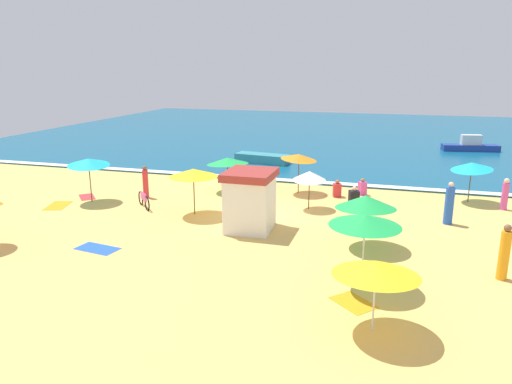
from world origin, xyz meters
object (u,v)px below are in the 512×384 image
(lifeguard_cabana, at_px, (250,200))
(beach_umbrella_1, at_px, (310,176))
(beachgoer_3, at_px, (337,189))
(beach_umbrella_5, at_px, (299,157))
(small_boat_1, at_px, (262,158))
(beachgoer_0, at_px, (362,188))
(beach_umbrella_7, at_px, (365,221))
(beachgoer_6, at_px, (145,182))
(beach_umbrella_9, at_px, (88,162))
(beachgoer_7, at_px, (449,205))
(beachgoer_2, at_px, (354,197))
(beach_umbrella_8, at_px, (366,202))
(small_boat_0, at_px, (470,146))
(beachgoer_1, at_px, (505,195))
(beach_umbrella_3, at_px, (472,166))
(beach_umbrella_4, at_px, (228,161))
(beach_umbrella_2, at_px, (193,173))
(beach_umbrella_6, at_px, (376,268))
(beachgoer_5, at_px, (504,254))
(parked_bicycle, at_px, (144,200))

(lifeguard_cabana, bearing_deg, beach_umbrella_1, 63.51)
(beachgoer_3, bearing_deg, beach_umbrella_5, 174.02)
(small_boat_1, bearing_deg, beachgoer_0, -41.56)
(beach_umbrella_7, bearing_deg, beachgoer_3, 101.21)
(beach_umbrella_7, distance_m, beachgoer_6, 14.00)
(beach_umbrella_5, xyz_separation_m, beach_umbrella_9, (-9.76, -4.69, 0.07))
(lifeguard_cabana, distance_m, beachgoer_7, 8.68)
(beachgoer_0, bearing_deg, beach_umbrella_1, -124.29)
(beachgoer_2, height_order, beachgoer_3, beachgoer_2)
(beachgoer_6, bearing_deg, beach_umbrella_5, 23.07)
(beachgoer_3, relative_size, beachgoer_7, 0.49)
(beach_umbrella_5, height_order, beachgoer_6, beach_umbrella_5)
(beach_umbrella_8, height_order, small_boat_0, beach_umbrella_8)
(beachgoer_3, bearing_deg, beachgoer_1, -0.80)
(beach_umbrella_7, bearing_deg, beachgoer_1, 60.42)
(lifeguard_cabana, relative_size, beach_umbrella_3, 0.89)
(beach_umbrella_1, bearing_deg, beachgoer_0, 55.71)
(beach_umbrella_4, distance_m, beach_umbrella_9, 7.15)
(beach_umbrella_2, relative_size, beachgoer_1, 1.98)
(beach_umbrella_6, xyz_separation_m, beach_umbrella_9, (-14.45, 8.69, 0.28))
(beach_umbrella_7, distance_m, beachgoer_7, 8.08)
(beach_umbrella_3, distance_m, beachgoer_5, 9.63)
(beach_umbrella_6, bearing_deg, beachgoer_0, 95.39)
(beach_umbrella_6, xyz_separation_m, beachgoer_7, (2.65, 9.98, -0.90))
(beach_umbrella_8, height_order, beach_umbrella_9, beach_umbrella_9)
(beach_umbrella_8, bearing_deg, beach_umbrella_1, 123.33)
(beach_umbrella_7, relative_size, beachgoer_5, 1.41)
(beachgoer_3, xyz_separation_m, beachgoer_7, (5.22, -3.18, 0.48))
(beachgoer_0, xyz_separation_m, small_boat_0, (7.29, 15.96, 0.11))
(beach_umbrella_6, relative_size, beach_umbrella_9, 0.83)
(lifeguard_cabana, distance_m, beachgoer_6, 7.53)
(beachgoer_0, height_order, beachgoer_2, beachgoer_2)
(beachgoer_3, distance_m, small_boat_1, 9.56)
(beach_umbrella_4, height_order, beachgoer_7, beach_umbrella_4)
(beachgoer_5, bearing_deg, beach_umbrella_9, 166.88)
(beach_umbrella_6, bearing_deg, beachgoer_2, 97.55)
(beachgoer_5, height_order, small_boat_1, beachgoer_5)
(beachgoer_0, xyz_separation_m, beachgoer_1, (6.74, -0.86, 0.34))
(beachgoer_1, xyz_separation_m, beachgoer_7, (-2.78, -3.07, 0.14))
(beach_umbrella_5, xyz_separation_m, beachgoer_7, (7.35, -3.41, -1.10))
(lifeguard_cabana, xyz_separation_m, beachgoer_0, (4.13, 7.05, -0.89))
(beach_umbrella_9, relative_size, beachgoer_6, 1.73)
(beachgoer_5, distance_m, small_boat_1, 20.38)
(beach_umbrella_2, relative_size, beach_umbrella_7, 1.16)
(beach_umbrella_4, bearing_deg, beach_umbrella_1, -22.67)
(beach_umbrella_7, distance_m, parked_bicycle, 12.48)
(beachgoer_5, xyz_separation_m, beachgoer_7, (-1.18, 5.55, -0.01))
(beach_umbrella_3, relative_size, beach_umbrella_9, 0.97)
(lifeguard_cabana, distance_m, parked_bicycle, 6.21)
(lifeguard_cabana, xyz_separation_m, beach_umbrella_6, (5.44, -6.87, 0.49))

